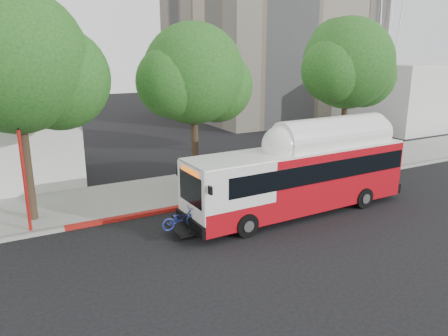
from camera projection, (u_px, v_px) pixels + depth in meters
The scene contains 10 objects.
ground at pixel (276, 226), 18.55m from camera, with size 120.00×120.00×0.00m, color black.
sidewalk at pixel (208, 184), 24.04m from camera, with size 60.00×5.00×0.15m, color gray.
curb_strip at pixel (231, 198), 21.84m from camera, with size 60.00×0.30×0.15m, color gray.
red_curb_segment at pixel (176, 208), 20.45m from camera, with size 10.00×0.32×0.16m, color maroon.
street_tree_left at pixel (28, 67), 17.59m from camera, with size 6.67×5.80×9.74m.
street_tree_mid at pixel (201, 78), 21.85m from camera, with size 5.75×5.00×8.62m.
street_tree_right at pixel (352, 67), 26.21m from camera, with size 6.21×5.40×9.18m.
horizon_block at pixel (426, 92), 45.13m from camera, with size 20.00×12.00×6.00m, color silver.
transit_bus at pixel (301, 179), 19.78m from camera, with size 11.73×2.75×3.45m.
signal_pole at pixel (24, 178), 17.22m from camera, with size 0.13×0.43×4.59m.
Camera 1 is at (-10.19, -14.08, 7.30)m, focal length 35.00 mm.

